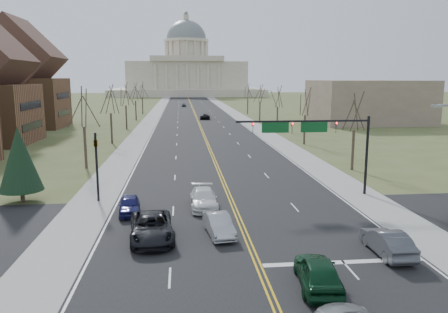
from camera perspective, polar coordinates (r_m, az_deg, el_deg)
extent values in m
plane|color=#425128|center=(26.59, 4.14, -13.19)|extent=(600.00, 600.00, 0.00)
cube|color=black|center=(134.51, -3.86, 5.70)|extent=(20.00, 380.00, 0.01)
cube|color=black|center=(32.11, 2.30, -8.96)|extent=(120.00, 14.00, 0.01)
cube|color=gray|center=(134.67, -9.00, 5.61)|extent=(4.00, 380.00, 0.03)
cube|color=gray|center=(135.42, 1.24, 5.75)|extent=(4.00, 380.00, 0.03)
cube|color=gold|center=(134.51, -3.86, 5.70)|extent=(0.42, 380.00, 0.01)
cube|color=silver|center=(134.56, -8.06, 5.63)|extent=(0.15, 380.00, 0.01)
cube|color=silver|center=(135.18, 0.31, 5.75)|extent=(0.15, 380.00, 0.01)
cube|color=silver|center=(26.97, 15.33, -13.16)|extent=(9.50, 0.50, 0.01)
cube|color=beige|center=(274.20, -4.83, 8.40)|extent=(90.00, 60.00, 4.00)
cube|color=beige|center=(274.07, -4.87, 10.49)|extent=(70.00, 40.00, 16.00)
cube|color=beige|center=(253.80, -4.83, 12.66)|extent=(42.00, 3.00, 3.00)
cylinder|color=beige|center=(274.50, -4.91, 13.41)|extent=(24.00, 24.00, 12.00)
cylinder|color=beige|center=(274.97, -4.93, 14.82)|extent=(27.00, 27.00, 1.60)
ellipsoid|color=slate|center=(275.03, -4.94, 14.99)|extent=(24.00, 24.00, 22.80)
cylinder|color=beige|center=(276.41, -4.98, 17.65)|extent=(3.20, 3.20, 3.00)
sphere|color=slate|center=(276.72, -4.99, 18.13)|extent=(2.40, 2.40, 2.40)
cylinder|color=black|center=(41.69, 18.13, 0.11)|extent=(0.24, 0.24, 7.20)
cylinder|color=black|center=(39.22, 10.31, 4.57)|extent=(12.00, 0.18, 0.18)
imported|color=black|center=(40.21, 14.41, 3.76)|extent=(0.35, 0.40, 1.10)
sphere|color=#FF0C0C|center=(40.03, 14.51, 4.23)|extent=(0.18, 0.18, 0.18)
imported|color=black|center=(39.02, 8.87, 3.77)|extent=(0.35, 0.40, 1.10)
sphere|color=#FF0C0C|center=(38.84, 8.94, 4.26)|extent=(0.18, 0.18, 0.18)
imported|color=black|center=(38.29, 3.78, 3.75)|extent=(0.35, 0.40, 1.10)
sphere|color=#FF0C0C|center=(38.11, 3.83, 4.25)|extent=(0.18, 0.18, 0.18)
cube|color=#0C4C1E|center=(39.57, 11.68, 3.77)|extent=(2.40, 0.12, 0.90)
cube|color=#0C4C1E|center=(38.67, 6.72, 3.76)|extent=(2.40, 0.12, 0.90)
cylinder|color=black|center=(38.96, -16.27, -1.37)|extent=(0.20, 0.20, 6.00)
imported|color=black|center=(38.59, -16.43, 1.83)|extent=(0.32, 0.36, 0.99)
cube|color=gray|center=(28.25, 26.00, 5.95)|extent=(0.60, 0.25, 0.15)
cylinder|color=#32261D|center=(52.58, 16.48, 0.81)|extent=(0.32, 0.32, 4.68)
cylinder|color=#32261D|center=(53.84, -17.66, 1.11)|extent=(0.32, 0.32, 4.95)
cylinder|color=#32261D|center=(71.32, 10.47, 3.44)|extent=(0.32, 0.32, 4.68)
cylinder|color=#32261D|center=(73.35, -14.48, 3.57)|extent=(0.32, 0.32, 4.95)
cylinder|color=#32261D|center=(90.60, 6.97, 4.94)|extent=(0.32, 0.32, 4.68)
cylinder|color=#32261D|center=(93.06, -12.64, 4.99)|extent=(0.32, 0.32, 4.95)
cylinder|color=#32261D|center=(110.13, 4.70, 5.91)|extent=(0.32, 0.32, 4.68)
cylinder|color=#32261D|center=(112.88, -11.44, 5.91)|extent=(0.32, 0.32, 4.95)
cylinder|color=#32261D|center=(129.81, 3.11, 6.58)|extent=(0.32, 0.32, 4.68)
cylinder|color=#32261D|center=(132.75, -10.59, 6.56)|extent=(0.32, 0.32, 4.95)
cylinder|color=#32261D|center=(41.66, -24.82, -4.71)|extent=(0.36, 0.36, 1.00)
cone|color=black|center=(41.00, -25.16, -0.31)|extent=(3.64, 3.64, 5.50)
cube|color=black|center=(78.26, -23.70, 3.71)|extent=(0.10, 9.80, 1.20)
cube|color=black|center=(78.00, -23.87, 6.14)|extent=(0.10, 9.80, 1.20)
cube|color=brown|center=(103.81, -24.80, 6.36)|extent=(17.00, 14.00, 10.50)
cube|color=#402C20|center=(103.76, -25.19, 11.59)|extent=(17.00, 14.28, 17.00)
cube|color=black|center=(101.48, -20.12, 5.42)|extent=(0.10, 9.80, 1.20)
cube|color=black|center=(101.28, -20.25, 7.49)|extent=(0.10, 9.80, 1.20)
cube|color=#705F4F|center=(109.53, 18.30, 6.80)|extent=(25.00, 20.00, 10.00)
imported|color=#0B331A|center=(23.39, 12.17, -14.54)|extent=(2.53, 5.09, 1.67)
imported|color=#47494E|center=(28.62, 20.54, -10.41)|extent=(1.64, 4.71, 1.55)
imported|color=#9B9EA3|center=(29.99, -0.68, -8.91)|extent=(2.08, 4.48, 1.42)
imported|color=black|center=(29.56, -9.43, -9.09)|extent=(3.28, 6.22, 1.67)
imported|color=silver|center=(36.08, -2.66, -5.52)|extent=(2.15, 5.24, 1.52)
imported|color=#16184F|center=(35.29, -12.26, -6.21)|extent=(2.12, 4.28, 1.40)
imported|color=black|center=(114.14, -2.48, 5.27)|extent=(2.89, 5.33, 1.42)
imported|color=#4E4F56|center=(164.25, -5.27, 6.74)|extent=(1.66, 4.07, 1.38)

